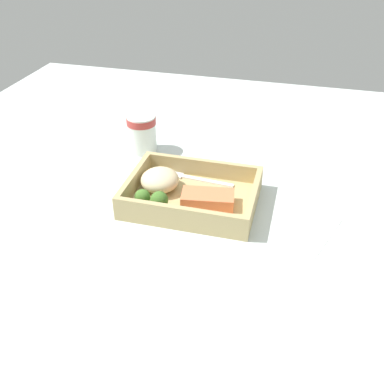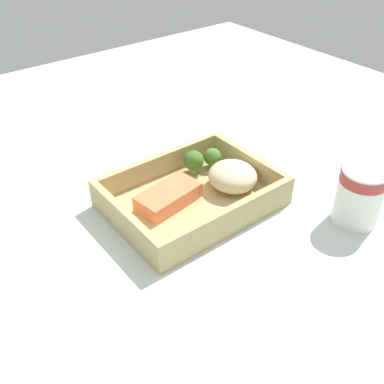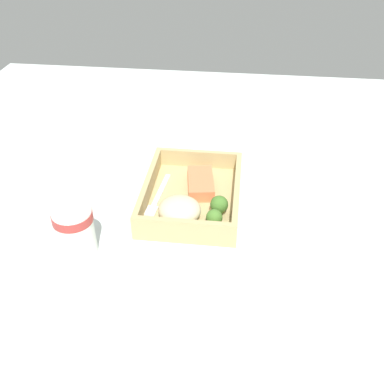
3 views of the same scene
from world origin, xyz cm
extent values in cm
cube|color=silver|center=(0.00, 0.00, -1.00)|extent=(160.00, 160.00, 2.00)
cube|color=tan|center=(0.00, 0.00, 0.60)|extent=(27.70, 20.58, 1.20)
cube|color=tan|center=(0.00, -9.69, 3.27)|extent=(27.70, 1.20, 4.15)
cube|color=tan|center=(0.00, 9.69, 3.27)|extent=(27.70, 1.20, 4.15)
cube|color=tan|center=(-13.25, 0.00, 3.27)|extent=(1.20, 18.18, 4.15)
cube|color=tan|center=(13.25, 0.00, 3.27)|extent=(1.20, 18.18, 4.15)
cube|color=#F07B4D|center=(-3.83, 1.50, 2.56)|extent=(11.74, 7.22, 2.71)
ellipsoid|color=beige|center=(7.76, -1.60, 3.55)|extent=(8.44, 8.76, 4.70)
cylinder|color=#88AF5F|center=(5.29, 6.28, 2.00)|extent=(1.42, 1.42, 1.60)
sphere|color=#45742A|center=(5.29, 6.28, 3.83)|extent=(3.75, 3.75, 3.75)
cylinder|color=#82A464|center=(9.21, 5.58, 1.89)|extent=(1.26, 1.26, 1.37)
sphere|color=#49792D|center=(9.21, 5.58, 3.49)|extent=(3.33, 3.33, 3.33)
cube|color=white|center=(-1.75, -7.18, 1.42)|extent=(12.45, 2.24, 0.44)
cube|color=white|center=(6.12, -7.91, 1.42)|extent=(3.59, 2.50, 0.44)
cylinder|color=white|center=(18.50, -19.65, 4.92)|extent=(7.23, 7.23, 9.84)
cylinder|color=#B23833|center=(18.50, -19.65, 8.56)|extent=(7.44, 7.44, 1.77)
cube|color=white|center=(-24.99, 3.77, 0.12)|extent=(13.44, 17.26, 0.24)
camera|label=1|loc=(-20.66, 77.70, 55.97)|focal=42.00mm
camera|label=2|loc=(-37.77, -48.44, 47.49)|focal=42.00mm
camera|label=3|loc=(79.06, 9.63, 59.30)|focal=42.00mm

